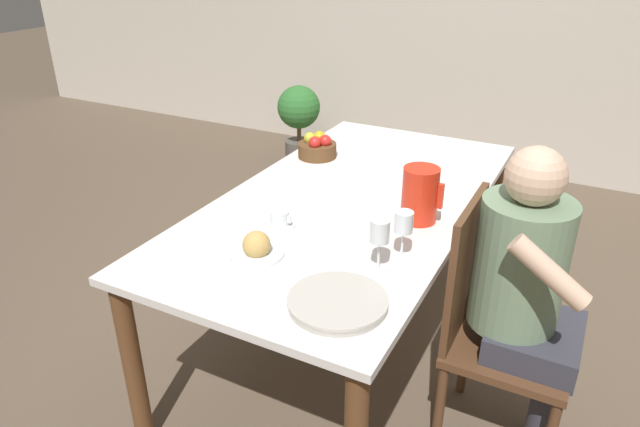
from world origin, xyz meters
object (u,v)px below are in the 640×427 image
(chair_person_side, at_px, (491,325))
(fruit_bowl, at_px, (317,147))
(potted_plant, at_px, (299,114))
(serving_tray, at_px, (338,302))
(bread_plate, at_px, (257,248))
(red_pitcher, at_px, (420,195))
(teacup_near_person, at_px, (280,220))
(wine_glass_juice, at_px, (404,225))
(person_seated, at_px, (527,285))
(wine_glass_water, at_px, (380,234))

(chair_person_side, distance_m, fruit_bowl, 1.25)
(chair_person_side, relative_size, potted_plant, 1.54)
(serving_tray, relative_size, bread_plate, 1.61)
(red_pitcher, height_order, potted_plant, red_pitcher)
(teacup_near_person, distance_m, bread_plate, 0.24)
(wine_glass_juice, bearing_deg, chair_person_side, 17.50)
(teacup_near_person, bearing_deg, chair_person_side, 6.19)
(bread_plate, relative_size, potted_plant, 0.30)
(red_pitcher, bearing_deg, potted_plant, 129.17)
(person_seated, bearing_deg, chair_person_side, -88.83)
(potted_plant, bearing_deg, chair_person_side, -48.05)
(wine_glass_juice, relative_size, bread_plate, 0.93)
(wine_glass_juice, xyz_separation_m, fruit_bowl, (-0.72, 0.74, -0.08))
(person_seated, bearing_deg, fruit_bowl, -119.55)
(teacup_near_person, height_order, fruit_bowl, fruit_bowl)
(teacup_near_person, xyz_separation_m, potted_plant, (-1.29, 2.43, -0.39))
(wine_glass_juice, bearing_deg, teacup_near_person, 178.63)
(chair_person_side, distance_m, bread_plate, 0.88)
(wine_glass_water, height_order, wine_glass_juice, wine_glass_water)
(wine_glass_juice, height_order, potted_plant, wine_glass_juice)
(chair_person_side, distance_m, serving_tray, 0.66)
(wine_glass_water, bearing_deg, person_seated, 25.28)
(person_seated, distance_m, teacup_near_person, 0.92)
(chair_person_side, bearing_deg, wine_glass_water, -59.52)
(bread_plate, bearing_deg, chair_person_side, 22.61)
(red_pitcher, xyz_separation_m, fruit_bowl, (-0.68, 0.44, -0.06))
(person_seated, relative_size, potted_plant, 1.89)
(teacup_near_person, height_order, potted_plant, teacup_near_person)
(teacup_near_person, relative_size, bread_plate, 0.65)
(chair_person_side, bearing_deg, red_pitcher, -119.05)
(wine_glass_water, height_order, potted_plant, wine_glass_water)
(chair_person_side, xyz_separation_m, potted_plant, (-2.11, 2.34, -0.12))
(serving_tray, xyz_separation_m, potted_plant, (-1.72, 2.80, -0.38))
(chair_person_side, distance_m, wine_glass_juice, 0.50)
(chair_person_side, height_order, red_pitcher, red_pitcher)
(chair_person_side, xyz_separation_m, serving_tray, (-0.39, -0.46, 0.26))
(teacup_near_person, bearing_deg, bread_plate, -78.40)
(bread_plate, height_order, fruit_bowl, fruit_bowl)
(fruit_bowl, bearing_deg, serving_tray, -59.58)
(wine_glass_water, bearing_deg, chair_person_side, 30.48)
(serving_tray, distance_m, fruit_bowl, 1.28)
(red_pitcher, height_order, wine_glass_water, red_pitcher)
(wine_glass_juice, xyz_separation_m, serving_tray, (-0.07, -0.36, -0.11))
(wine_glass_water, relative_size, bread_plate, 0.98)
(serving_tray, bearing_deg, fruit_bowl, 120.42)
(serving_tray, height_order, bread_plate, bread_plate)
(person_seated, bearing_deg, teacup_near_person, -84.32)
(fruit_bowl, bearing_deg, teacup_near_person, -73.20)
(chair_person_side, xyz_separation_m, fruit_bowl, (-1.04, 0.64, 0.30))
(potted_plant, bearing_deg, person_seated, -46.80)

